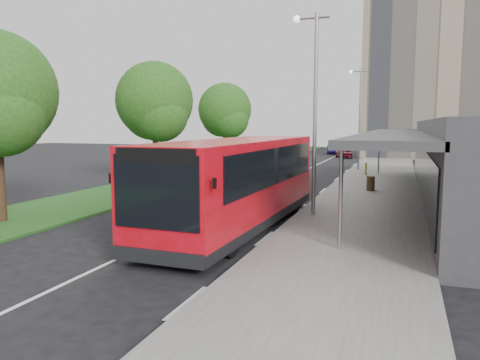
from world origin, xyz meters
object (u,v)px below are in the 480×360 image
(bollard, at_px, (366,169))
(lamp_post_near, at_px, (313,101))
(tree_mid, at_px, (155,106))
(car_far, at_px, (331,150))
(bus_second, at_px, (222,173))
(litter_bin, at_px, (371,183))
(bus_main, at_px, (238,183))
(car_near, at_px, (344,152))
(tree_far, at_px, (225,113))
(lamp_post_far, at_px, (359,113))

(bollard, bearing_deg, lamp_post_near, -93.47)
(tree_mid, distance_m, car_far, 35.40)
(bus_second, xyz_separation_m, litter_bin, (6.78, 5.18, -0.85))
(lamp_post_near, bearing_deg, bus_main, -128.44)
(lamp_post_near, relative_size, car_near, 2.25)
(bus_second, bearing_deg, tree_mid, 146.25)
(bollard, relative_size, car_near, 0.25)
(tree_mid, height_order, bollard, tree_mid)
(lamp_post_near, relative_size, litter_bin, 10.08)
(tree_far, height_order, lamp_post_far, lamp_post_far)
(lamp_post_far, height_order, bus_main, lamp_post_far)
(tree_mid, distance_m, tree_far, 12.00)
(tree_mid, relative_size, bollard, 8.72)
(tree_far, height_order, bollard, tree_far)
(bus_main, xyz_separation_m, bus_second, (-2.74, 5.42, -0.27))
(lamp_post_near, distance_m, lamp_post_far, 20.00)
(bollard, bearing_deg, tree_mid, -143.38)
(tree_far, relative_size, litter_bin, 9.23)
(tree_far, bearing_deg, bollard, -13.96)
(lamp_post_near, bearing_deg, lamp_post_far, 90.00)
(litter_bin, bearing_deg, tree_mid, -176.54)
(bus_second, bearing_deg, lamp_post_near, -26.54)
(car_near, bearing_deg, bus_main, -107.01)
(bus_main, distance_m, bus_second, 6.08)
(lamp_post_near, bearing_deg, car_far, 97.14)
(tree_mid, bearing_deg, tree_far, 90.00)
(lamp_post_far, relative_size, car_far, 2.46)
(lamp_post_near, height_order, car_near, lamp_post_near)
(lamp_post_near, distance_m, car_far, 42.21)
(lamp_post_far, xyz_separation_m, bus_second, (-4.94, -17.35, -3.32))
(car_near, bearing_deg, tree_mid, -124.48)
(tree_mid, bearing_deg, bus_second, -35.43)
(tree_mid, height_order, lamp_post_near, lamp_post_near)
(tree_far, bearing_deg, lamp_post_far, 4.87)
(lamp_post_far, relative_size, bollard, 9.13)
(lamp_post_near, height_order, litter_bin, lamp_post_near)
(tree_mid, bearing_deg, lamp_post_near, -32.36)
(lamp_post_near, distance_m, bollard, 16.60)
(litter_bin, bearing_deg, car_near, 99.83)
(lamp_post_far, xyz_separation_m, bus_main, (-2.20, -22.77, -3.05))
(lamp_post_near, height_order, bollard, lamp_post_near)
(lamp_post_far, distance_m, car_far, 22.68)
(litter_bin, distance_m, car_near, 27.58)
(car_near, relative_size, car_far, 1.09)
(bus_main, bearing_deg, lamp_post_far, 86.38)
(bus_main, bearing_deg, car_near, 92.91)
(bus_main, relative_size, car_far, 3.56)
(car_far, bearing_deg, lamp_post_far, -86.70)
(bus_second, height_order, car_far, bus_second)
(litter_bin, relative_size, car_far, 0.24)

